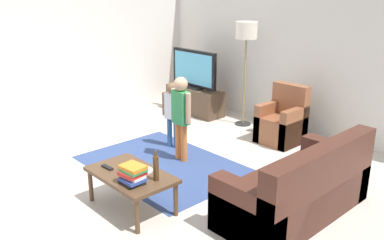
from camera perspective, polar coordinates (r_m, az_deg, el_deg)
The scene contains 16 objects.
ground at distance 5.38m, azimuth -4.75°, elevation -7.95°, with size 7.80×7.80×0.00m, color beige.
wall_back at distance 7.15m, azimuth 14.51°, elevation 9.43°, with size 6.00×0.12×2.70m, color silver.
wall_left at distance 7.52m, azimuth -19.48°, elevation 9.38°, with size 0.12×6.00×2.70m, color silver.
area_rug at distance 5.75m, azimuth -4.00°, elevation -6.12°, with size 2.20×1.60×0.01m, color #33477A.
tv_stand at distance 7.96m, azimuth 0.38°, elevation 2.70°, with size 1.20×0.44×0.50m.
tv at distance 7.81m, azimuth 0.28°, elevation 6.95°, with size 1.10×0.28×0.71m.
couch at distance 4.57m, azimuth 14.78°, elevation -9.44°, with size 0.80×1.80×0.86m.
armchair at distance 6.62m, azimuth 12.38°, elevation -0.46°, with size 0.60×0.60×0.90m.
floor_lamp at distance 7.08m, azimuth 7.47°, elevation 11.36°, with size 0.36×0.36×1.78m.
child_near_tv at distance 6.16m, azimuth -2.70°, elevation 1.53°, with size 0.32×0.19×1.00m.
child_center at distance 5.66m, azimuth -1.53°, elevation 1.23°, with size 0.40×0.19×1.19m.
coffee_table at distance 4.59m, azimuth -8.37°, elevation -7.77°, with size 1.00×0.60×0.42m.
book_stack at distance 4.31m, azimuth -8.15°, elevation -7.40°, with size 0.27×0.25×0.19m.
bottle at distance 4.32m, azimuth -4.96°, elevation -6.54°, with size 0.06×0.06×0.33m.
tv_remote at distance 4.72m, azimuth -11.55°, elevation -6.39°, with size 0.17×0.05×0.02m, color black.
plate at distance 4.59m, azimuth -6.80°, elevation -6.91°, with size 0.22×0.22×0.02m.
Camera 1 is at (3.84, -2.94, 2.36)m, focal length 38.85 mm.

